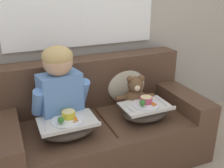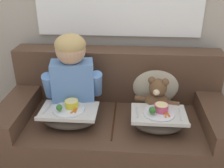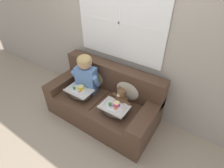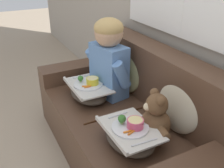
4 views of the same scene
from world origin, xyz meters
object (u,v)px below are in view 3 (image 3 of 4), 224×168
(throw_pillow_behind_teddy, at_px, (128,88))
(teddy_bear, at_px, (121,98))
(child_figure, at_px, (86,72))
(lap_tray_child, at_px, (79,93))
(throw_pillow_behind_child, at_px, (94,75))
(lap_tray_teddy, at_px, (114,109))
(couch, at_px, (104,101))

(throw_pillow_behind_teddy, height_order, teddy_bear, throw_pillow_behind_teddy)
(child_figure, bearing_deg, lap_tray_child, -90.00)
(throw_pillow_behind_child, distance_m, lap_tray_child, 0.41)
(throw_pillow_behind_child, bearing_deg, lap_tray_teddy, -29.90)
(throw_pillow_behind_teddy, height_order, lap_tray_child, throw_pillow_behind_teddy)
(lap_tray_child, height_order, lap_tray_teddy, lap_tray_teddy)
(lap_tray_child, bearing_deg, throw_pillow_behind_child, 90.03)
(lap_tray_child, xyz_separation_m, lap_tray_teddy, (0.68, -0.00, 0.00))
(child_figure, bearing_deg, lap_tray_teddy, -15.83)
(couch, height_order, teddy_bear, couch)
(throw_pillow_behind_teddy, distance_m, lap_tray_child, 0.80)
(throw_pillow_behind_teddy, bearing_deg, child_figure, -163.74)
(throw_pillow_behind_child, distance_m, throw_pillow_behind_teddy, 0.68)
(teddy_bear, distance_m, lap_tray_child, 0.71)
(couch, height_order, throw_pillow_behind_child, couch)
(couch, relative_size, child_figure, 2.70)
(throw_pillow_behind_child, relative_size, teddy_bear, 1.24)
(couch, relative_size, lap_tray_child, 4.14)
(child_figure, bearing_deg, throw_pillow_behind_child, 90.06)
(throw_pillow_behind_teddy, bearing_deg, lap_tray_child, -150.09)
(couch, height_order, throw_pillow_behind_teddy, couch)
(lap_tray_teddy, bearing_deg, child_figure, 164.17)
(throw_pillow_behind_teddy, xyz_separation_m, child_figure, (-0.68, -0.20, 0.16))
(child_figure, height_order, lap_tray_child, child_figure)
(teddy_bear, xyz_separation_m, lap_tray_teddy, (0.00, -0.19, -0.07))
(couch, xyz_separation_m, lap_tray_child, (-0.34, -0.21, 0.18))
(throw_pillow_behind_child, height_order, child_figure, child_figure)
(teddy_bear, relative_size, lap_tray_child, 0.83)
(teddy_bear, bearing_deg, child_figure, 179.72)
(throw_pillow_behind_teddy, relative_size, lap_tray_child, 0.99)
(child_figure, xyz_separation_m, teddy_bear, (0.68, -0.00, -0.22))
(couch, relative_size, teddy_bear, 4.98)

